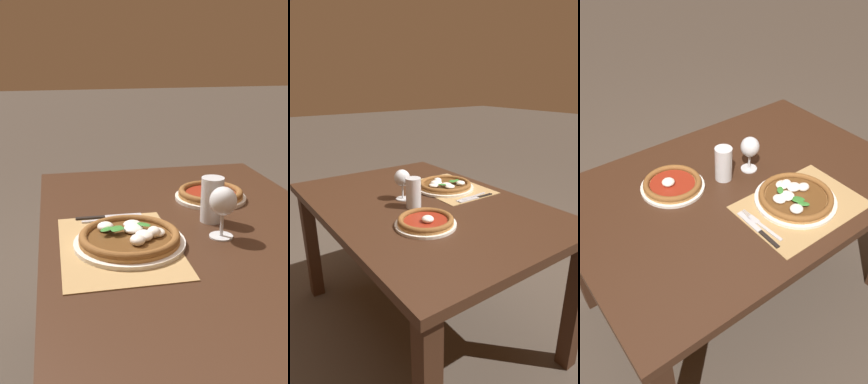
# 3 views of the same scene
# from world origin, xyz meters

# --- Properties ---
(dining_table) EXTENTS (1.39, 0.94, 0.74)m
(dining_table) POSITION_xyz_m (0.00, 0.00, 0.64)
(dining_table) COLOR #382114
(dining_table) RESTS_ON ground
(paper_placemat) EXTENTS (0.46, 0.33, 0.00)m
(paper_placemat) POSITION_xyz_m (0.09, -0.25, 0.74)
(paper_placemat) COLOR #A88451
(paper_placemat) RESTS_ON dining_table
(pizza_near) EXTENTS (0.32, 0.32, 0.05)m
(pizza_near) POSITION_xyz_m (0.09, -0.21, 0.76)
(pizza_near) COLOR silver
(pizza_near) RESTS_ON paper_placemat
(pizza_far) EXTENTS (0.26, 0.26, 0.05)m
(pizza_far) POSITION_xyz_m (-0.24, 0.14, 0.76)
(pizza_far) COLOR silver
(pizza_far) RESTS_ON dining_table
(wine_glass) EXTENTS (0.08, 0.08, 0.16)m
(wine_glass) POSITION_xyz_m (0.09, 0.06, 0.85)
(wine_glass) COLOR silver
(wine_glass) RESTS_ON dining_table
(pint_glass) EXTENTS (0.07, 0.07, 0.15)m
(pint_glass) POSITION_xyz_m (-0.03, 0.07, 0.81)
(pint_glass) COLOR silver
(pint_glass) RESTS_ON dining_table
(fork) EXTENTS (0.03, 0.20, 0.00)m
(fork) POSITION_xyz_m (-0.10, -0.24, 0.75)
(fork) COLOR #B7B7BC
(fork) RESTS_ON paper_placemat
(knife) EXTENTS (0.02, 0.22, 0.01)m
(knife) POSITION_xyz_m (-0.12, -0.25, 0.75)
(knife) COLOR black
(knife) RESTS_ON paper_placemat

